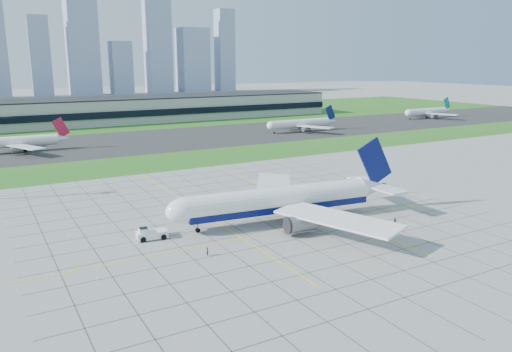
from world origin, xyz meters
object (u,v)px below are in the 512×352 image
Objects in this scene: distant_jet_1 at (18,142)px; distant_jet_3 at (427,112)px; pushback_tug at (150,234)px; crew_near at (207,252)px; crew_far at (395,221)px; distant_jet_2 at (301,123)px; airliner at (281,200)px.

distant_jet_3 is (256.97, 6.19, 0.00)m from distant_jet_1.
pushback_tug is at bearing -83.52° from distant_jet_1.
crew_near is 47.31m from crew_far.
distant_jet_1 reaches higher than crew_far.
pushback_tug is 279.24m from distant_jet_3.
pushback_tug is 5.61× the size of crew_near.
distant_jet_1 is 142.80m from distant_jet_2.
distant_jet_2 is at bearing 100.45° from crew_far.
airliner is 36.27× the size of crew_far.
crew_near reaches higher than crew_far.
crew_near is (-24.81, -11.51, -4.37)m from airliner.
distant_jet_1 and distant_jet_2 have the same top height.
crew_near is at bearing -130.34° from distant_jet_2.
crew_far is at bearing -139.78° from distant_jet_3.
airliner is at bearing -177.95° from crew_far.
crew_near is at bearing -146.65° from distant_jet_3.
distant_jet_1 and distant_jet_3 have the same top height.
distant_jet_1 is (-15.16, 133.41, 3.28)m from pushback_tug.
airliner reaches higher than distant_jet_2.
airliner is at bearing -0.04° from pushback_tug.
distant_jet_3 is (210.11, 143.13, -0.76)m from airliner.
distant_jet_1 is at bearing 151.52° from crew_far.
airliner reaches higher than distant_jet_1.
distant_jet_2 reaches higher than crew_far.
crew_far is (47.13, -4.17, -0.04)m from crew_near.
distant_jet_2 is at bearing -2.58° from distant_jet_1.
crew_near is 0.04× the size of distant_jet_2.
distant_jet_1 is at bearing 102.77° from pushback_tug.
distant_jet_3 reaches higher than crew_far.
airliner reaches higher than crew_far.
pushback_tug is 0.23× the size of distant_jet_1.
crew_far is 245.96m from distant_jet_3.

